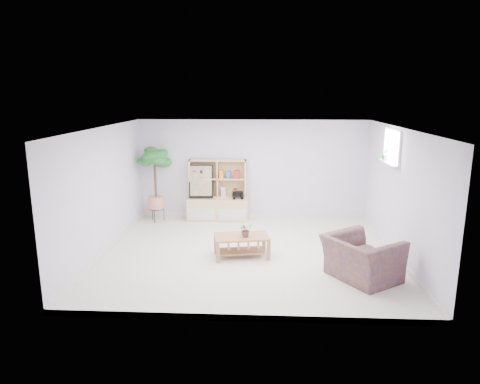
{
  "coord_description": "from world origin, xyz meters",
  "views": [
    {
      "loc": [
        0.22,
        -7.72,
        2.99
      ],
      "look_at": [
        -0.2,
        0.46,
        1.11
      ],
      "focal_mm": 32.0,
      "sensor_mm": 36.0,
      "label": 1
    }
  ],
  "objects_px": {
    "coffee_table": "(242,246)",
    "armchair": "(362,255)",
    "storage_unit": "(218,190)",
    "floor_tree": "(156,185)"
  },
  "relations": [
    {
      "from": "storage_unit",
      "to": "armchair",
      "type": "distance_m",
      "value": 4.26
    },
    {
      "from": "coffee_table",
      "to": "floor_tree",
      "type": "xyz_separation_m",
      "value": [
        -2.14,
        2.19,
        0.69
      ]
    },
    {
      "from": "storage_unit",
      "to": "coffee_table",
      "type": "xyz_separation_m",
      "value": [
        0.69,
        -2.38,
        -0.53
      ]
    },
    {
      "from": "coffee_table",
      "to": "armchair",
      "type": "distance_m",
      "value": 2.22
    },
    {
      "from": "floor_tree",
      "to": "armchair",
      "type": "distance_m",
      "value": 5.2
    },
    {
      "from": "coffee_table",
      "to": "armchair",
      "type": "bearing_deg",
      "value": -34.14
    },
    {
      "from": "storage_unit",
      "to": "armchair",
      "type": "bearing_deg",
      "value": -50.3
    },
    {
      "from": "coffee_table",
      "to": "armchair",
      "type": "height_order",
      "value": "armchair"
    },
    {
      "from": "storage_unit",
      "to": "floor_tree",
      "type": "xyz_separation_m",
      "value": [
        -1.45,
        -0.19,
        0.16
      ]
    },
    {
      "from": "floor_tree",
      "to": "armchair",
      "type": "xyz_separation_m",
      "value": [
        4.16,
        -3.08,
        -0.49
      ]
    }
  ]
}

